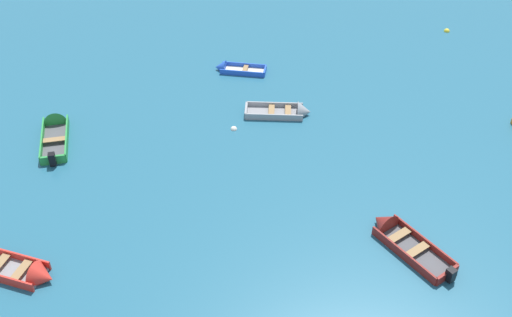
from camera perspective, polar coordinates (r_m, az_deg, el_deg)
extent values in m
cube|color=#4C4C51|center=(35.46, -17.59, 1.46)|extent=(2.56, 3.66, 0.12)
cube|color=#288C3D|center=(35.45, -18.65, 1.56)|extent=(1.61, 3.33, 0.50)
cube|color=#288C3D|center=(35.26, -16.63, 1.83)|extent=(1.61, 3.33, 0.50)
cube|color=#288C3D|center=(33.90, -17.78, -0.12)|extent=(1.18, 0.65, 0.50)
cone|color=#288C3D|center=(36.88, -17.52, 3.47)|extent=(1.46, 1.27, 1.22)
cube|color=#937047|center=(35.14, -17.69, 1.64)|extent=(1.19, 0.83, 0.03)
cube|color=black|center=(33.68, -17.85, -0.05)|extent=(0.44, 0.45, 0.69)
cube|color=gray|center=(35.97, 1.66, 4.08)|extent=(3.23, 1.69, 0.10)
cube|color=gray|center=(36.39, 1.69, 4.81)|extent=(3.16, 0.68, 0.39)
cube|color=gray|center=(35.39, 1.64, 3.72)|extent=(3.16, 0.68, 0.39)
cube|color=gray|center=(35.94, -0.89, 4.34)|extent=(0.34, 1.19, 0.39)
cone|color=gray|center=(35.90, 4.34, 4.21)|extent=(0.94, 1.28, 1.16)
cube|color=#937047|center=(35.85, 1.40, 4.38)|extent=(0.53, 1.12, 0.03)
cube|color=#937047|center=(35.84, 2.90, 4.34)|extent=(0.53, 1.12, 0.03)
cube|color=#4C4C51|center=(28.79, 13.95, -8.07)|extent=(3.52, 3.25, 0.11)
cube|color=maroon|center=(28.29, 13.08, -8.44)|extent=(2.89, 2.47, 0.45)
cube|color=maroon|center=(29.06, 14.89, -7.25)|extent=(2.89, 2.47, 0.45)
cube|color=maroon|center=(27.99, 16.79, -9.99)|extent=(0.94, 1.07, 0.45)
cone|color=maroon|center=(29.48, 11.27, -5.66)|extent=(1.47, 1.52, 1.27)
cube|color=#937047|center=(28.53, 14.31, -7.94)|extent=(1.06, 1.15, 0.03)
cube|color=#937047|center=(28.98, 12.74, -6.72)|extent=(1.06, 1.15, 0.03)
cube|color=black|center=(27.82, 17.09, -9.96)|extent=(0.48, 0.48, 0.63)
cube|color=beige|center=(39.84, -1.17, 7.86)|extent=(2.70, 1.14, 0.08)
cube|color=blue|center=(39.37, -1.30, 7.65)|extent=(2.74, 0.30, 0.34)
cube|color=blue|center=(40.19, -1.06, 8.37)|extent=(2.74, 0.30, 0.34)
cube|color=blue|center=(39.60, 0.80, 7.86)|extent=(0.18, 0.96, 0.34)
cone|color=blue|center=(40.01, -3.22, 8.18)|extent=(0.71, 0.99, 0.93)
cube|color=#937047|center=(39.72, -0.97, 8.08)|extent=(0.36, 0.89, 0.03)
cube|color=gray|center=(29.28, -21.67, -9.21)|extent=(3.67, 1.46, 0.12)
cube|color=red|center=(29.46, -21.05, -8.15)|extent=(3.74, 0.38, 0.46)
cone|color=red|center=(28.14, -18.57, -10.06)|extent=(0.95, 1.27, 1.20)
cube|color=#937047|center=(28.62, -20.35, -9.36)|extent=(0.48, 1.15, 0.03)
sphere|color=yellow|center=(46.43, 16.76, 10.89)|extent=(0.40, 0.40, 0.40)
sphere|color=silver|center=(34.82, -2.01, 2.64)|extent=(0.36, 0.36, 0.36)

